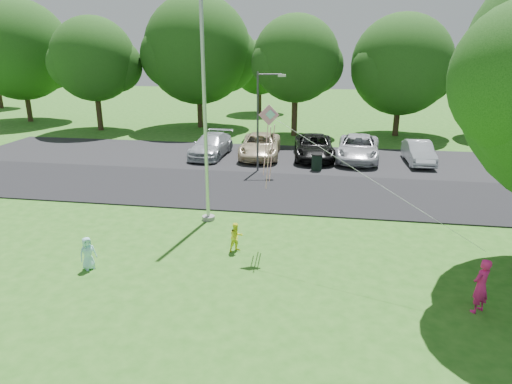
% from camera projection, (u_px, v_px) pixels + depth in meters
% --- Properties ---
extents(ground, '(120.00, 120.00, 0.00)m').
position_uv_depth(ground, '(282.00, 291.00, 12.99)').
color(ground, '#2A661B').
rests_on(ground, ground).
extents(park_road, '(60.00, 6.00, 0.06)m').
position_uv_depth(park_road, '(303.00, 192.00, 21.42)').
color(park_road, black).
rests_on(park_road, ground).
extents(parking_strip, '(42.00, 7.00, 0.06)m').
position_uv_depth(parking_strip, '(310.00, 159.00, 27.52)').
color(parking_strip, black).
rests_on(parking_strip, ground).
extents(flagpole, '(0.50, 0.50, 10.00)m').
position_uv_depth(flagpole, '(205.00, 115.00, 16.92)').
color(flagpole, '#B7BABF').
rests_on(flagpole, ground).
extents(street_lamp, '(1.49, 0.40, 5.31)m').
position_uv_depth(street_lamp, '(262.00, 113.00, 24.00)').
color(street_lamp, '#3F3F44').
rests_on(street_lamp, ground).
extents(trash_can, '(0.61, 0.61, 0.96)m').
position_uv_depth(trash_can, '(317.00, 162.00, 24.96)').
color(trash_can, black).
rests_on(trash_can, ground).
extents(tree_row, '(64.35, 11.94, 10.88)m').
position_uv_depth(tree_row, '(340.00, 57.00, 33.68)').
color(tree_row, '#332316').
rests_on(tree_row, ground).
extents(horizon_trees, '(77.46, 7.20, 7.02)m').
position_uv_depth(horizon_trees, '(365.00, 70.00, 42.78)').
color(horizon_trees, '#332316').
rests_on(horizon_trees, ground).
extents(parked_cars, '(14.09, 5.54, 1.44)m').
position_uv_depth(parked_cars, '(304.00, 147.00, 27.44)').
color(parked_cars, '#B2B7BF').
rests_on(parked_cars, ground).
extents(woman, '(0.66, 0.63, 1.52)m').
position_uv_depth(woman, '(481.00, 286.00, 11.77)').
color(woman, '#E11E76').
rests_on(woman, ground).
extents(child_yellow, '(0.63, 0.61, 1.02)m').
position_uv_depth(child_yellow, '(236.00, 237.00, 15.33)').
color(child_yellow, '#FBFF28').
rests_on(child_yellow, ground).
extents(child_blue, '(0.59, 0.61, 1.06)m').
position_uv_depth(child_blue, '(88.00, 253.00, 14.11)').
color(child_blue, '#A6F1FF').
rests_on(child_blue, ground).
extents(kite, '(6.32, 3.41, 3.17)m').
position_uv_depth(kite, '(273.00, 130.00, 14.50)').
color(kite, pink).
rests_on(kite, ground).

